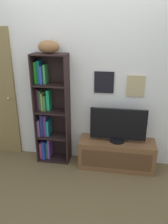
{
  "coord_description": "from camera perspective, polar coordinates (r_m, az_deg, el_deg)",
  "views": [
    {
      "loc": [
        0.5,
        -2.05,
        2.04
      ],
      "look_at": [
        0.03,
        0.85,
        0.89
      ],
      "focal_mm": 35.92,
      "sensor_mm": 36.0,
      "label": 1
    }
  ],
  "objects": [
    {
      "name": "ground",
      "position": [
        2.95,
        -3.43,
        -22.98
      ],
      "size": [
        5.2,
        5.2,
        0.04
      ],
      "primitive_type": "cube",
      "color": "brown"
    },
    {
      "name": "tv_stand",
      "position": [
        3.48,
        8.23,
        -10.51
      ],
      "size": [
        1.12,
        0.37,
        0.43
      ],
      "color": "brown",
      "rests_on": "ground"
    },
    {
      "name": "television",
      "position": [
        3.26,
        8.66,
        -3.47
      ],
      "size": [
        0.8,
        0.22,
        0.51
      ],
      "color": "black",
      "rests_on": "tv_stand"
    },
    {
      "name": "bookshelf",
      "position": [
        3.45,
        -8.94,
        -0.12
      ],
      "size": [
        0.5,
        0.28,
        1.67
      ],
      "color": "black",
      "rests_on": "ground"
    },
    {
      "name": "football",
      "position": [
        3.18,
        -8.98,
        16.08
      ],
      "size": [
        0.32,
        0.23,
        0.18
      ],
      "primitive_type": "ellipsoid",
      "rotation": [
        0.0,
        0.0,
        0.19
      ],
      "color": "brown",
      "rests_on": "bookshelf"
    },
    {
      "name": "back_wall",
      "position": [
        3.31,
        0.37,
        7.9
      ],
      "size": [
        4.8,
        0.08,
        2.54
      ],
      "color": "silver",
      "rests_on": "ground"
    }
  ]
}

